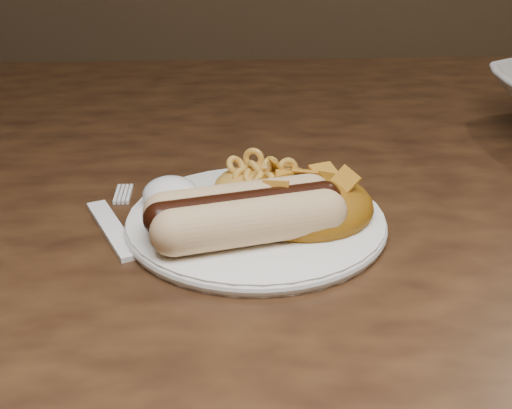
{
  "coord_description": "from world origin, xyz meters",
  "views": [
    {
      "loc": [
        -0.08,
        -0.56,
        1.0
      ],
      "look_at": [
        -0.05,
        -0.07,
        0.77
      ],
      "focal_mm": 50.0,
      "sensor_mm": 36.0,
      "label": 1
    }
  ],
  "objects": [
    {
      "name": "sour_cream",
      "position": [
        -0.12,
        -0.05,
        0.77
      ],
      "size": [
        0.05,
        0.05,
        0.03
      ],
      "primitive_type": "ellipsoid",
      "rotation": [
        0.0,
        0.0,
        0.13
      ],
      "color": "white",
      "rests_on": "plate"
    },
    {
      "name": "table",
      "position": [
        0.0,
        0.0,
        0.66
      ],
      "size": [
        1.6,
        0.9,
        0.75
      ],
      "color": "#4B2E17",
      "rests_on": "floor"
    },
    {
      "name": "hotdog",
      "position": [
        -0.06,
        -0.1,
        0.78
      ],
      "size": [
        0.12,
        0.09,
        0.03
      ],
      "rotation": [
        0.0,
        0.0,
        0.25
      ],
      "color": "#FFBF98",
      "rests_on": "plate"
    },
    {
      "name": "taco_salad",
      "position": [
        -0.02,
        -0.07,
        0.78
      ],
      "size": [
        0.11,
        0.1,
        0.05
      ],
      "rotation": [
        0.0,
        0.0,
        0.0
      ],
      "color": "#CB3503",
      "rests_on": "plate"
    },
    {
      "name": "plate",
      "position": [
        -0.05,
        -0.07,
        0.76
      ],
      "size": [
        0.23,
        0.23,
        0.01
      ],
      "primitive_type": "cylinder",
      "rotation": [
        0.0,
        0.0,
        -0.21
      ],
      "color": "white",
      "rests_on": "table"
    },
    {
      "name": "mac_and_cheese",
      "position": [
        -0.04,
        -0.03,
        0.78
      ],
      "size": [
        0.1,
        0.09,
        0.03
      ],
      "primitive_type": "ellipsoid",
      "rotation": [
        0.0,
        0.0,
        0.13
      ],
      "color": "#FEA648",
      "rests_on": "plate"
    },
    {
      "name": "fork",
      "position": [
        -0.16,
        -0.07,
        0.75
      ],
      "size": [
        0.07,
        0.13,
        0.0
      ],
      "primitive_type": "cube",
      "rotation": [
        0.0,
        0.0,
        0.4
      ],
      "color": "white",
      "rests_on": "table"
    }
  ]
}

